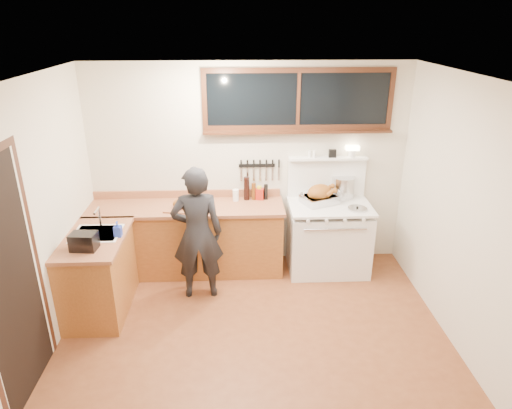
{
  "coord_description": "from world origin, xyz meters",
  "views": [
    {
      "loc": [
        -0.16,
        -3.8,
        3.07
      ],
      "look_at": [
        0.05,
        0.85,
        1.15
      ],
      "focal_mm": 32.0,
      "sensor_mm": 36.0,
      "label": 1
    }
  ],
  "objects_px": {
    "roast_turkey": "(320,195)",
    "man": "(197,234)",
    "cutting_board": "(182,206)",
    "vintage_stove": "(328,236)"
  },
  "relations": [
    {
      "from": "man",
      "to": "cutting_board",
      "type": "relative_size",
      "value": 3.72
    },
    {
      "from": "roast_turkey",
      "to": "man",
      "type": "bearing_deg",
      "value": -158.04
    },
    {
      "from": "vintage_stove",
      "to": "roast_turkey",
      "type": "relative_size",
      "value": 3.09
    },
    {
      "from": "man",
      "to": "roast_turkey",
      "type": "height_order",
      "value": "man"
    },
    {
      "from": "cutting_board",
      "to": "roast_turkey",
      "type": "distance_m",
      "value": 1.72
    },
    {
      "from": "man",
      "to": "vintage_stove",
      "type": "bearing_deg",
      "value": 18.48
    },
    {
      "from": "man",
      "to": "cutting_board",
      "type": "xyz_separation_m",
      "value": [
        -0.22,
        0.46,
        0.16
      ]
    },
    {
      "from": "cutting_board",
      "to": "roast_turkey",
      "type": "relative_size",
      "value": 0.84
    },
    {
      "from": "vintage_stove",
      "to": "cutting_board",
      "type": "height_order",
      "value": "vintage_stove"
    },
    {
      "from": "roast_turkey",
      "to": "cutting_board",
      "type": "bearing_deg",
      "value": -175.38
    }
  ]
}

